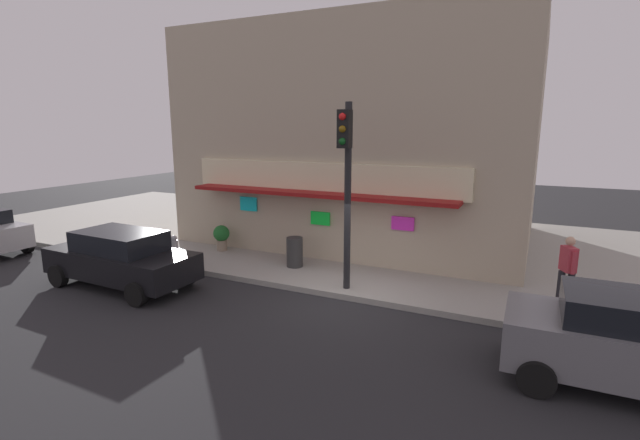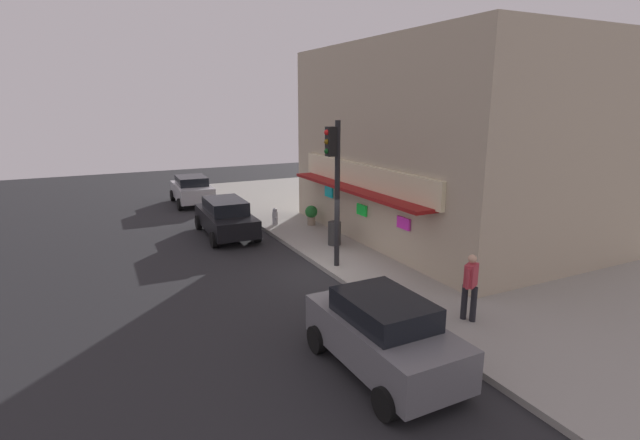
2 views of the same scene
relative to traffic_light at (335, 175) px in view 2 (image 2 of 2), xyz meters
The scene contains 11 objects.
ground_plane 3.36m from the traffic_light, 68.62° to the right, with size 56.86×56.86×0.00m, color #232326.
sidewalk 6.50m from the traffic_light, 88.46° to the left, with size 37.91×12.03×0.16m, color gray.
corner_building 6.66m from the traffic_light, 105.70° to the left, with size 12.31×9.15×7.76m.
traffic_light is the anchor object (origin of this frame).
fire_hydrant 6.89m from the traffic_light, behind, with size 0.49×0.25×0.78m.
trash_can 3.70m from the traffic_light, 151.37° to the left, with size 0.51×0.51×0.93m, color #2D2D2D.
pedestrian 5.84m from the traffic_light, 11.91° to the left, with size 0.43×0.53×1.78m.
potted_plant_by_doorway 6.32m from the traffic_light, 162.22° to the left, with size 0.57×0.57×0.90m.
parked_car_black 6.85m from the traffic_light, 160.81° to the right, with size 4.55×2.12×1.61m.
parked_car_silver 13.77m from the traffic_light, behind, with size 4.03×2.18×1.59m.
parked_car_grey 6.91m from the traffic_light, 18.88° to the right, with size 3.96×2.04×1.71m.
Camera 2 is at (13.69, -7.08, 5.68)m, focal length 26.90 mm.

